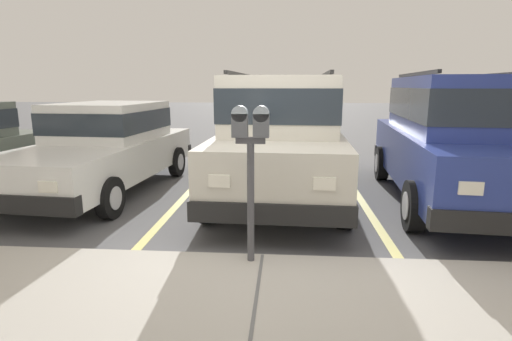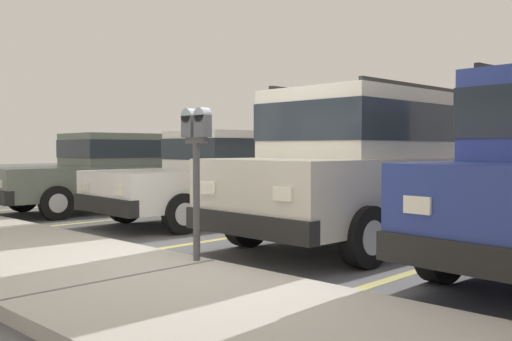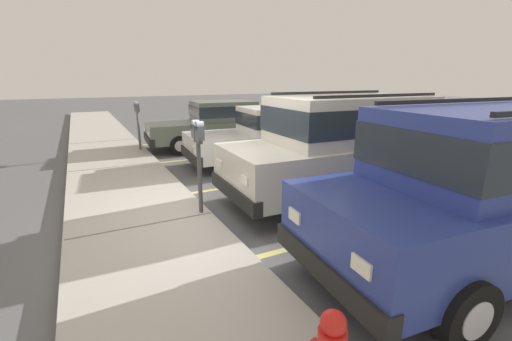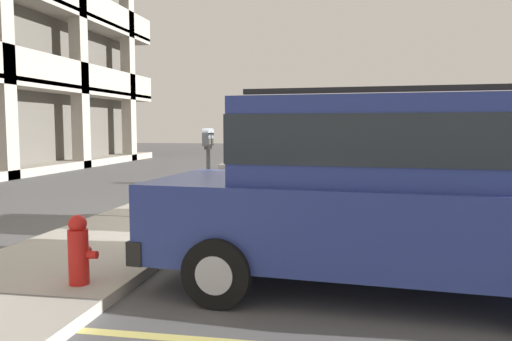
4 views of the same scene
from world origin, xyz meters
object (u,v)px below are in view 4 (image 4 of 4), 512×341
object	(u,v)px
dark_hatchback	(379,167)
blue_coupe	(354,158)
red_sedan	(385,186)
fire_hydrant	(79,250)
parking_meter_near	(208,152)
parking_meter_far	(263,143)
silver_suv	(382,165)

from	to	relation	value
dark_hatchback	blue_coupe	size ratio (longest dim) A/B	1.00
red_sedan	fire_hydrant	distance (m)	3.14
parking_meter_near	parking_meter_far	xyz separation A→B (m)	(5.86, 0.03, -0.04)
blue_coupe	parking_meter_far	distance (m)	2.59
parking_meter_near	parking_meter_far	bearing A→B (deg)	0.32
blue_coupe	fire_hydrant	size ratio (longest dim) A/B	6.57
red_sedan	blue_coupe	xyz separation A→B (m)	(8.68, 0.17, -0.27)
blue_coupe	dark_hatchback	bearing A→B (deg)	-165.85
red_sedan	blue_coupe	world-z (taller)	red_sedan
silver_suv	dark_hatchback	world-z (taller)	silver_suv
dark_hatchback	parking_meter_far	size ratio (longest dim) A/B	3.11
silver_suv	red_sedan	world-z (taller)	same
red_sedan	dark_hatchback	size ratio (longest dim) A/B	1.07
dark_hatchback	blue_coupe	world-z (taller)	same
blue_coupe	parking_meter_near	world-z (taller)	parking_meter_near
parking_meter_far	blue_coupe	bearing A→B (deg)	-94.06
red_sedan	fire_hydrant	world-z (taller)	red_sedan
silver_suv	fire_hydrant	bearing A→B (deg)	139.48
red_sedan	parking_meter_far	xyz separation A→B (m)	(8.86, 2.73, 0.13)
dark_hatchback	silver_suv	bearing A→B (deg)	-178.67
parking_meter_far	parking_meter_near	bearing A→B (deg)	-179.68
blue_coupe	parking_meter_far	world-z (taller)	parking_meter_far
dark_hatchback	parking_meter_near	distance (m)	4.16
silver_suv	dark_hatchback	bearing A→B (deg)	-0.93
parking_meter_far	silver_suv	bearing A→B (deg)	-154.72
parking_meter_near	fire_hydrant	distance (m)	3.80
red_sedan	fire_hydrant	xyz separation A→B (m)	(-0.70, 2.99, -0.62)
silver_suv	parking_meter_far	xyz separation A→B (m)	(6.12, 2.89, 0.13)
parking_meter_near	fire_hydrant	world-z (taller)	parking_meter_near
red_sedan	parking_meter_near	size ratio (longest dim) A/B	3.21
parking_meter_far	fire_hydrant	world-z (taller)	parking_meter_far
silver_suv	red_sedan	xyz separation A→B (m)	(-2.74, 0.16, 0.00)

